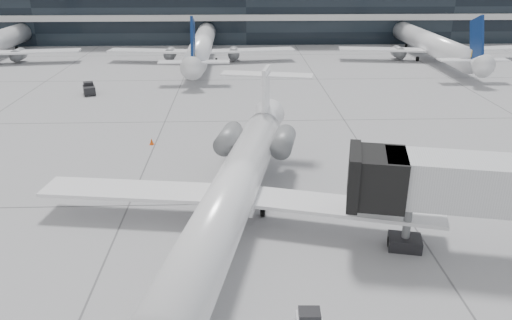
{
  "coord_description": "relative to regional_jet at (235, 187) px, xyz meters",
  "views": [
    {
      "loc": [
        -1.83,
        -32.97,
        17.01
      ],
      "look_at": [
        -0.54,
        2.17,
        2.6
      ],
      "focal_mm": 35.0,
      "sensor_mm": 36.0,
      "label": 1
    }
  ],
  "objects": [
    {
      "name": "regional_jet",
      "position": [
        0.0,
        0.0,
        0.0
      ],
      "size": [
        27.3,
        34.02,
        7.91
      ],
      "rotation": [
        0.0,
        0.0,
        -0.2
      ],
      "color": "white",
      "rests_on": "ground"
    },
    {
      "name": "terminal",
      "position": [
        2.14,
        84.84,
        2.3
      ],
      "size": [
        170.0,
        22.0,
        10.0
      ],
      "primitive_type": "cube",
      "color": "black",
      "rests_on": "ground"
    },
    {
      "name": "bg_jet_right",
      "position": [
        34.14,
        57.84,
        -2.7
      ],
      "size": [
        32.0,
        40.0,
        9.6
      ],
      "primitive_type": null,
      "color": "white",
      "rests_on": "ground"
    },
    {
      "name": "bg_jet_center",
      "position": [
        -5.86,
        57.84,
        -2.7
      ],
      "size": [
        32.0,
        40.0,
        9.6
      ],
      "primitive_type": null,
      "color": "white",
      "rests_on": "ground"
    },
    {
      "name": "far_tug",
      "position": [
        -19.43,
        35.29,
        -2.01
      ],
      "size": [
        2.18,
        2.77,
        1.54
      ],
      "rotation": [
        0.0,
        0.0,
        0.35
      ],
      "color": "black",
      "rests_on": "ground"
    },
    {
      "name": "traffic_cone",
      "position": [
        -8.17,
        15.73,
        -2.4
      ],
      "size": [
        0.55,
        0.55,
        0.64
      ],
      "rotation": [
        0.0,
        0.0,
        -0.33
      ],
      "color": "#EE4F0C",
      "rests_on": "ground"
    },
    {
      "name": "ground",
      "position": [
        2.14,
        2.84,
        -2.7
      ],
      "size": [
        220.0,
        220.0,
        0.0
      ],
      "primitive_type": "plane",
      "color": "gray",
      "rests_on": "ground"
    }
  ]
}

